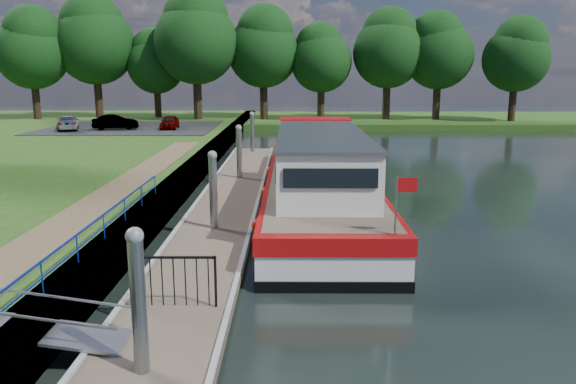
{
  "coord_description": "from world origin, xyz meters",
  "views": [
    {
      "loc": [
        2.55,
        -9.18,
        5.39
      ],
      "look_at": [
        2.41,
        9.46,
        1.4
      ],
      "focal_mm": 35.0,
      "sensor_mm": 36.0,
      "label": 1
    }
  ],
  "objects_px": {
    "barge": "(317,175)",
    "car_b": "(115,122)",
    "pontoon": "(230,203)",
    "car_c": "(68,123)",
    "car_a": "(170,122)"
  },
  "relations": [
    {
      "from": "barge",
      "to": "car_b",
      "type": "bearing_deg",
      "value": 125.09
    },
    {
      "from": "pontoon",
      "to": "barge",
      "type": "height_order",
      "value": "barge"
    },
    {
      "from": "car_b",
      "to": "car_c",
      "type": "height_order",
      "value": "car_b"
    },
    {
      "from": "barge",
      "to": "car_c",
      "type": "distance_m",
      "value": 28.71
    },
    {
      "from": "car_a",
      "to": "car_b",
      "type": "xyz_separation_m",
      "value": [
        -4.25,
        -0.71,
        0.05
      ]
    },
    {
      "from": "barge",
      "to": "car_b",
      "type": "relative_size",
      "value": 5.85
    },
    {
      "from": "pontoon",
      "to": "barge",
      "type": "relative_size",
      "value": 1.42
    },
    {
      "from": "car_b",
      "to": "barge",
      "type": "bearing_deg",
      "value": -161.7
    },
    {
      "from": "car_c",
      "to": "car_b",
      "type": "bearing_deg",
      "value": 167.27
    },
    {
      "from": "barge",
      "to": "car_a",
      "type": "relative_size",
      "value": 6.57
    },
    {
      "from": "barge",
      "to": "car_c",
      "type": "xyz_separation_m",
      "value": [
        -19.06,
        21.47,
        0.32
      ]
    },
    {
      "from": "pontoon",
      "to": "car_b",
      "type": "relative_size",
      "value": 8.3
    },
    {
      "from": "pontoon",
      "to": "car_b",
      "type": "xyz_separation_m",
      "value": [
        -11.78,
        23.22,
        1.25
      ]
    },
    {
      "from": "pontoon",
      "to": "car_b",
      "type": "distance_m",
      "value": 26.07
    },
    {
      "from": "pontoon",
      "to": "car_a",
      "type": "relative_size",
      "value": 9.32
    }
  ]
}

